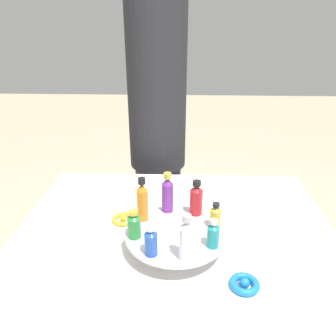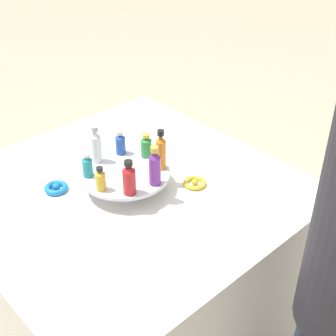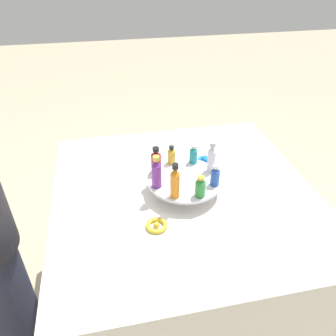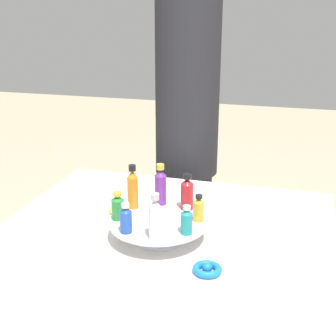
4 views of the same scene
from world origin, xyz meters
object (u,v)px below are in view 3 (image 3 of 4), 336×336
at_px(bottle_green, 200,187).
at_px(bottle_teal, 193,155).
at_px(bottle_orange, 175,182).
at_px(bottle_blue, 215,176).
at_px(ribbon_bow_blue, 206,161).
at_px(bottle_clear, 212,158).
at_px(bottle_gold, 171,155).
at_px(bottle_red, 156,161).
at_px(bottle_purple, 156,173).
at_px(ribbon_bow_gold, 157,225).
at_px(display_stand, 184,182).

bearing_deg(bottle_green, bottle_teal, 171.03).
xyz_separation_m(bottle_orange, bottle_blue, (-0.04, 0.17, -0.03)).
bearing_deg(ribbon_bow_blue, bottle_clear, -10.88).
distance_m(bottle_clear, bottle_gold, 0.18).
height_order(bottle_gold, bottle_red, bottle_red).
xyz_separation_m(bottle_blue, bottle_purple, (-0.04, -0.23, 0.02)).
height_order(bottle_orange, bottle_purple, bottle_orange).
relative_size(bottle_gold, ribbon_bow_blue, 1.04).
bearing_deg(bottle_orange, bottle_purple, -143.97).
relative_size(bottle_gold, ribbon_bow_gold, 1.05).
bearing_deg(bottle_red, bottle_teal, 103.53).
height_order(bottle_blue, bottle_teal, bottle_blue).
relative_size(bottle_red, ribbon_bow_gold, 1.48).
distance_m(bottle_teal, bottle_red, 0.18).
height_order(display_stand, ribbon_bow_gold, display_stand).
height_order(bottle_blue, ribbon_bow_gold, bottle_blue).
bearing_deg(bottle_blue, display_stand, -121.47).
distance_m(bottle_orange, bottle_green, 0.10).
bearing_deg(bottle_clear, display_stand, -76.47).
bearing_deg(bottle_blue, bottle_green, -53.97).
bearing_deg(bottle_clear, bottle_purple, -76.47).
bearing_deg(bottle_orange, display_stand, 148.53).
relative_size(bottle_purple, ribbon_bow_gold, 1.72).
height_order(bottle_orange, bottle_gold, bottle_orange).
bearing_deg(bottle_green, bottle_purple, -121.47).
bearing_deg(bottle_teal, bottle_blue, 13.53).
bearing_deg(ribbon_bow_blue, bottle_blue, -10.17).
bearing_deg(bottle_green, display_stand, -166.47).
distance_m(bottle_teal, bottle_purple, 0.23).
relative_size(bottle_teal, bottle_red, 0.73).
distance_m(bottle_orange, bottle_purple, 0.09).
bearing_deg(bottle_green, bottle_orange, -98.97).
bearing_deg(bottle_purple, bottle_teal, 126.03).
height_order(display_stand, bottle_red, bottle_red).
distance_m(bottle_teal, ribbon_bow_blue, 0.15).
xyz_separation_m(bottle_orange, bottle_red, (-0.17, -0.04, -0.01)).
height_order(bottle_teal, bottle_red, bottle_red).
relative_size(bottle_clear, ribbon_bow_gold, 1.70).
bearing_deg(bottle_gold, bottle_red, -53.97).
distance_m(bottle_purple, ribbon_bow_blue, 0.36).
xyz_separation_m(bottle_purple, ribbon_bow_gold, (0.16, -0.03, -0.12)).
bearing_deg(ribbon_bow_gold, bottle_purple, 169.12).
relative_size(bottle_green, bottle_red, 0.75).
xyz_separation_m(bottle_gold, bottle_red, (0.06, -0.08, 0.02)).
height_order(display_stand, bottle_blue, bottle_blue).
relative_size(bottle_teal, ribbon_bow_blue, 1.07).
bearing_deg(ribbon_bow_gold, bottle_blue, 115.38).
xyz_separation_m(bottle_blue, bottle_gold, (-0.18, -0.13, -0.00)).
relative_size(bottle_green, bottle_gold, 1.05).
bearing_deg(bottle_orange, bottle_gold, 171.03).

